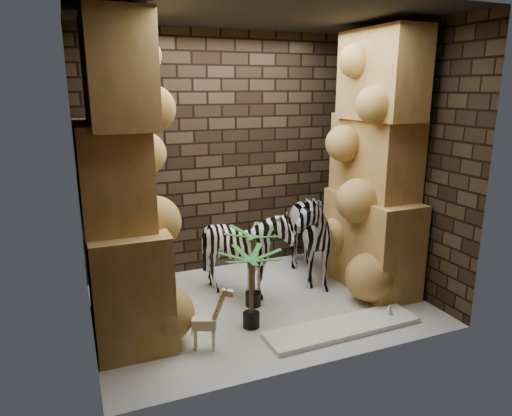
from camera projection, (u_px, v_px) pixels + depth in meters
name	position (u px, v px, depth m)	size (l,w,h in m)	color
floor	(260.00, 304.00, 5.11)	(3.50, 3.50, 0.00)	beige
ceiling	(261.00, 13.00, 4.35)	(3.50, 3.50, 0.00)	black
wall_back	(223.00, 154.00, 5.85)	(3.50, 3.50, 0.00)	black
wall_front	(322.00, 196.00, 3.61)	(3.50, 3.50, 0.00)	black
wall_left	(79.00, 183.00, 4.10)	(3.00, 3.00, 0.00)	black
wall_right	(399.00, 161.00, 5.37)	(3.00, 3.00, 0.00)	black
rock_pillar_left	(119.00, 180.00, 4.22)	(0.68, 1.30, 3.00)	tan
rock_pillar_right	(376.00, 162.00, 5.25)	(0.58, 1.25, 3.00)	tan
zebra_right	(301.00, 224.00, 5.64)	(0.64, 1.19, 1.41)	white
zebra_left	(246.00, 257.00, 5.15)	(0.87, 1.08, 0.98)	white
giraffe_toy	(204.00, 317.00, 4.16)	(0.33, 0.11, 0.64)	#F1E095
palm_front	(253.00, 268.00, 4.98)	(0.36, 0.36, 0.89)	#1C6D2C
palm_back	(251.00, 289.00, 4.54)	(0.36, 0.36, 0.81)	#1C6D2C
surfboard	(343.00, 327.00, 4.57)	(1.61, 0.39, 0.05)	white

